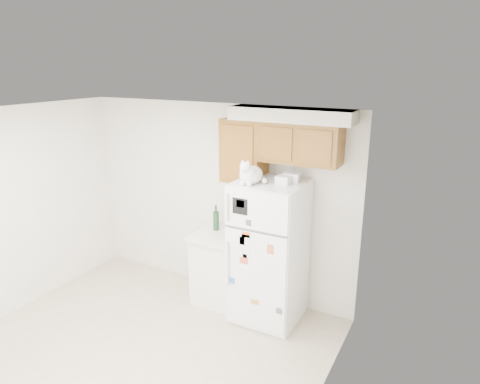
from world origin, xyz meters
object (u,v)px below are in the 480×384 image
Objects in this scene: base_counter at (221,267)px; cat at (250,174)px; storage_box_back at (291,177)px; storage_box_front at (283,180)px; bottle_amber at (235,219)px; refrigerator at (269,252)px; bottle_green at (216,218)px.

base_counter is 1.47m from cat.
storage_box_front is (-0.04, -0.14, -0.01)m from storage_box_back.
base_counter is at bearing -125.74° from bottle_amber.
storage_box_front is at bearing 27.80° from cat.
refrigerator reaches higher than base_counter.
bottle_green reaches higher than bottle_amber.
cat is at bearing -44.96° from bottle_amber.
refrigerator is 0.99m from cat.
storage_box_front is at bearing -2.83° from refrigerator.
cat is 2.83× the size of storage_box_front.
storage_box_front is 1.02m from bottle_amber.
refrigerator is 5.24× the size of bottle_amber.
storage_box_back is 0.54× the size of bottle_green.
base_counter is 2.84× the size of bottle_amber.
bottle_amber is at bearing 166.15° from storage_box_back.
cat is 0.93m from bottle_amber.
refrigerator is 0.93m from storage_box_back.
cat is 0.48m from storage_box_back.
refrigerator is at bearing -22.25° from bottle_amber.
bottle_amber is at bearing 16.43° from bottle_green.
base_counter is 0.64m from bottle_green.
storage_box_back is (0.36, 0.31, -0.06)m from cat.
bottle_green is (-0.12, 0.09, 0.62)m from base_counter.
cat reaches higher than bottle_amber.
storage_box_back is at bearing 40.33° from cat.
cat is 1.31× the size of bottle_amber.
bottle_green reaches higher than base_counter.
bottle_amber is (-0.73, 0.24, -0.66)m from storage_box_front.
storage_box_front is 0.45× the size of bottle_green.
refrigerator is 5.08× the size of bottle_green.
storage_box_front is at bearing -18.38° from bottle_amber.
base_counter is 2.17× the size of cat.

